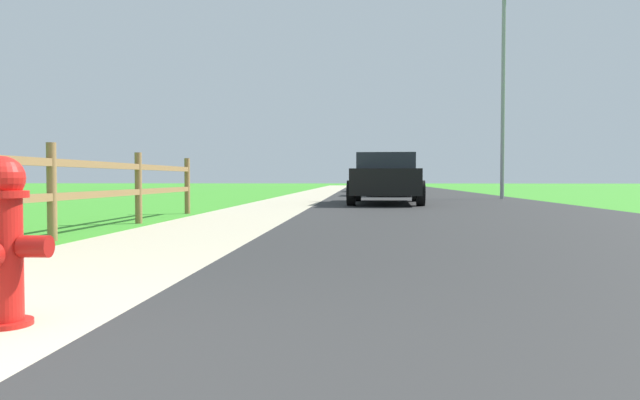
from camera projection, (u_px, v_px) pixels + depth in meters
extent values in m
plane|color=#3B9329|center=(333.00, 195.00, 26.82)|extent=(120.00, 120.00, 0.00)
cube|color=#2A2A2A|center=(409.00, 194.00, 28.57)|extent=(7.00, 66.00, 0.01)
cube|color=#B8AE91|center=(273.00, 193.00, 29.02)|extent=(6.00, 66.00, 0.01)
cube|color=#3B9329|center=(242.00, 193.00, 29.12)|extent=(5.00, 66.00, 0.00)
cylinder|color=red|center=(3.00, 259.00, 2.94)|extent=(0.18, 0.18, 0.67)
cylinder|color=red|center=(4.00, 323.00, 2.95)|extent=(0.27, 0.27, 0.03)
cylinder|color=red|center=(2.00, 194.00, 2.93)|extent=(0.24, 0.24, 0.03)
sphere|color=red|center=(2.00, 178.00, 2.93)|extent=(0.22, 0.22, 0.22)
cube|color=#A91511|center=(1.00, 163.00, 2.92)|extent=(0.04, 0.04, 0.04)
cylinder|color=#A91511|center=(35.00, 246.00, 2.93)|extent=(0.14, 0.11, 0.11)
cylinder|color=olive|center=(52.00, 192.00, 6.89)|extent=(0.11, 0.11, 1.14)
cylinder|color=olive|center=(138.00, 188.00, 9.57)|extent=(0.11, 0.11, 1.14)
cylinder|color=olive|center=(187.00, 186.00, 12.24)|extent=(0.11, 0.11, 1.14)
cube|color=olive|center=(52.00, 197.00, 6.89)|extent=(0.07, 10.73, 0.09)
cube|color=olive|center=(51.00, 162.00, 6.88)|extent=(0.07, 10.73, 0.09)
cube|color=black|center=(386.00, 182.00, 17.44)|extent=(2.05, 5.04, 0.69)
cube|color=#1E232B|center=(386.00, 162.00, 17.56)|extent=(1.72, 2.67, 0.46)
cylinder|color=black|center=(421.00, 193.00, 15.82)|extent=(0.25, 0.68, 0.67)
cylinder|color=black|center=(351.00, 193.00, 16.03)|extent=(0.25, 0.68, 0.67)
cylinder|color=black|center=(416.00, 191.00, 18.87)|extent=(0.25, 0.68, 0.67)
cylinder|color=black|center=(357.00, 191.00, 19.08)|extent=(0.25, 0.68, 0.67)
cube|color=#B7BABF|center=(392.00, 180.00, 25.40)|extent=(2.01, 4.79, 0.72)
cube|color=#1E232B|center=(392.00, 166.00, 25.41)|extent=(1.74, 2.32, 0.52)
cylinder|color=black|center=(418.00, 188.00, 23.86)|extent=(0.23, 0.66, 0.66)
cylinder|color=black|center=(369.00, 188.00, 24.03)|extent=(0.23, 0.66, 0.66)
cylinder|color=black|center=(413.00, 187.00, 26.80)|extent=(0.23, 0.66, 0.66)
cylinder|color=black|center=(370.00, 187.00, 26.97)|extent=(0.23, 0.66, 0.66)
cube|color=#C6B793|center=(380.00, 180.00, 33.50)|extent=(2.06, 4.51, 0.67)
cube|color=#1E232B|center=(380.00, 169.00, 33.36)|extent=(1.74, 2.47, 0.47)
cylinder|color=black|center=(397.00, 185.00, 32.03)|extent=(0.26, 0.75, 0.74)
cylinder|color=black|center=(362.00, 185.00, 32.25)|extent=(0.26, 0.75, 0.74)
cylinder|color=black|center=(397.00, 185.00, 34.76)|extent=(0.26, 0.75, 0.74)
cylinder|color=black|center=(365.00, 185.00, 34.98)|extent=(0.26, 0.75, 0.74)
cylinder|color=gray|center=(503.00, 95.00, 21.19)|extent=(0.14, 0.14, 7.29)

